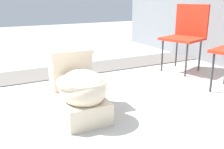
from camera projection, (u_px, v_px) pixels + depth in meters
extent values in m
plane|color=#A8A59E|center=(49.00, 127.00, 1.95)|extent=(14.00, 14.00, 0.00)
cube|color=#605B56|center=(61.00, 72.00, 3.35)|extent=(0.56, 8.00, 0.01)
cube|color=beige|center=(79.00, 105.00, 2.14)|extent=(0.61, 0.36, 0.17)
ellipsoid|color=beige|center=(83.00, 88.00, 2.00)|extent=(0.45, 0.37, 0.28)
cylinder|color=beige|center=(83.00, 81.00, 1.98)|extent=(0.40, 0.40, 0.03)
cube|color=beige|center=(70.00, 71.00, 2.25)|extent=(0.19, 0.34, 0.30)
cube|color=beige|center=(70.00, 51.00, 2.20)|extent=(0.21, 0.37, 0.04)
cylinder|color=silver|center=(79.00, 48.00, 2.23)|extent=(0.02, 0.02, 0.01)
cube|color=red|center=(182.00, 39.00, 3.28)|extent=(0.56, 0.56, 0.03)
cube|color=red|center=(192.00, 20.00, 3.35)|extent=(0.43, 0.17, 0.40)
cylinder|color=#38383D|center=(186.00, 60.00, 3.11)|extent=(0.02, 0.02, 0.40)
cylinder|color=#38383D|center=(162.00, 56.00, 3.34)|extent=(0.02, 0.02, 0.40)
cylinder|color=#38383D|center=(200.00, 56.00, 3.34)|extent=(0.02, 0.02, 0.40)
cylinder|color=#38383D|center=(176.00, 52.00, 3.57)|extent=(0.02, 0.02, 0.40)
cylinder|color=#38383D|center=(212.00, 73.00, 2.60)|extent=(0.02, 0.02, 0.40)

